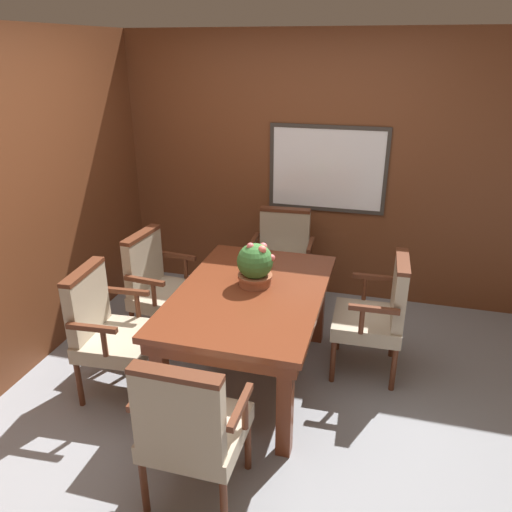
# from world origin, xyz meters

# --- Properties ---
(ground_plane) EXTENTS (14.00, 14.00, 0.00)m
(ground_plane) POSITION_xyz_m (0.00, 0.00, 0.00)
(ground_plane) COLOR gray
(wall_back) EXTENTS (7.20, 0.08, 2.45)m
(wall_back) POSITION_xyz_m (0.00, 1.89, 1.23)
(wall_back) COLOR brown
(wall_back) RESTS_ON ground_plane
(wall_left) EXTENTS (0.06, 7.20, 2.45)m
(wall_left) POSITION_xyz_m (-1.70, 0.00, 1.23)
(wall_left) COLOR brown
(wall_left) RESTS_ON ground_plane
(dining_table) EXTENTS (1.00, 1.52, 0.73)m
(dining_table) POSITION_xyz_m (-0.01, 0.29, 0.63)
(dining_table) COLOR maroon
(dining_table) RESTS_ON ground_plane
(chair_left_near) EXTENTS (0.53, 0.58, 0.93)m
(chair_left_near) POSITION_xyz_m (-0.93, -0.08, 0.51)
(chair_left_near) COLOR #562B19
(chair_left_near) RESTS_ON ground_plane
(chair_left_far) EXTENTS (0.53, 0.58, 0.93)m
(chair_left_far) POSITION_xyz_m (-0.89, 0.64, 0.51)
(chair_left_far) COLOR #562B19
(chair_left_far) RESTS_ON ground_plane
(chair_right_far) EXTENTS (0.51, 0.56, 0.93)m
(chair_right_far) POSITION_xyz_m (0.86, 0.64, 0.51)
(chair_right_far) COLOR #562B19
(chair_right_far) RESTS_ON ground_plane
(chair_head_near) EXTENTS (0.55, 0.50, 0.93)m
(chair_head_near) POSITION_xyz_m (-0.01, -0.84, 0.51)
(chair_head_near) COLOR #562B19
(chair_head_near) RESTS_ON ground_plane
(chair_head_far) EXTENTS (0.57, 0.52, 0.93)m
(chair_head_far) POSITION_xyz_m (-0.04, 1.46, 0.51)
(chair_head_far) COLOR #562B19
(chair_head_far) RESTS_ON ground_plane
(potted_plant) EXTENTS (0.27, 0.26, 0.32)m
(potted_plant) POSITION_xyz_m (-0.01, 0.39, 0.88)
(potted_plant) COLOR #9E5638
(potted_plant) RESTS_ON dining_table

